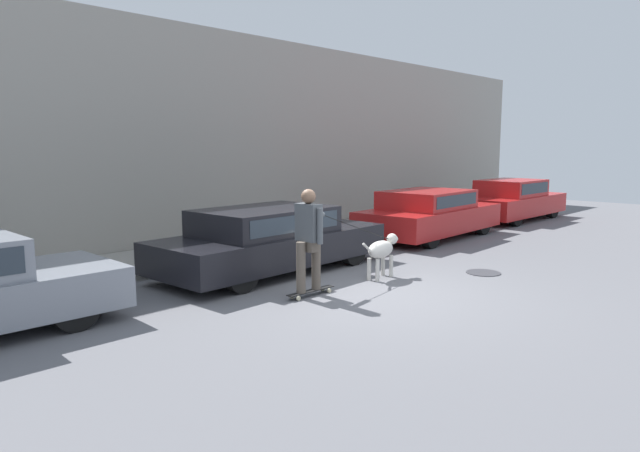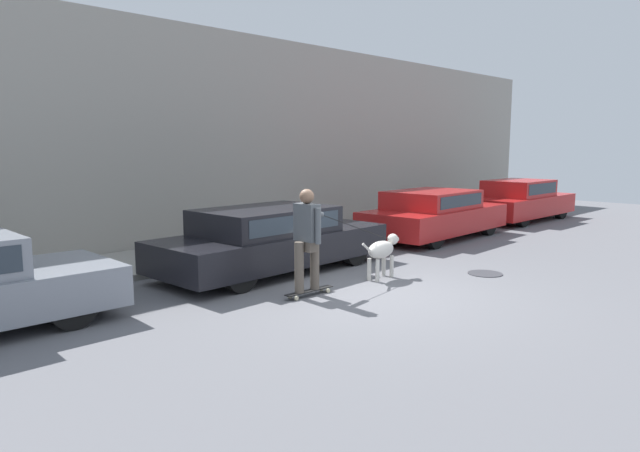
% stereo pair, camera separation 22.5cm
% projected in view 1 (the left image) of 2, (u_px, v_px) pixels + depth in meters
% --- Properties ---
extents(ground_plane, '(36.00, 36.00, 0.00)m').
position_uv_depth(ground_plane, '(369.00, 293.00, 9.01)').
color(ground_plane, slate).
extents(back_wall, '(32.00, 0.30, 4.99)m').
position_uv_depth(back_wall, '(164.00, 137.00, 12.59)').
color(back_wall, '#9E998E').
rests_on(back_wall, ground_plane).
extents(sidewalk_curb, '(30.00, 2.26, 0.11)m').
position_uv_depth(sidewalk_curb, '(202.00, 253.00, 12.05)').
color(sidewalk_curb, gray).
rests_on(sidewalk_curb, ground_plane).
extents(parked_car_1, '(4.63, 1.92, 1.19)m').
position_uv_depth(parked_car_1, '(270.00, 240.00, 10.45)').
color(parked_car_1, black).
rests_on(parked_car_1, ground_plane).
extents(parked_car_2, '(4.34, 1.99, 1.20)m').
position_uv_depth(parked_car_2, '(429.00, 214.00, 14.30)').
color(parked_car_2, black).
rests_on(parked_car_2, ground_plane).
extents(parked_car_3, '(4.27, 1.72, 1.26)m').
position_uv_depth(parked_car_3, '(512.00, 201.00, 17.73)').
color(parked_car_3, black).
rests_on(parked_car_3, ground_plane).
extents(dog, '(1.09, 0.37, 0.75)m').
position_uv_depth(dog, '(382.00, 250.00, 9.94)').
color(dog, beige).
rests_on(dog, ground_plane).
extents(skateboarder, '(2.51, 0.59, 1.66)m').
position_uv_depth(skateboarder, '(309.00, 236.00, 8.68)').
color(skateboarder, beige).
rests_on(skateboarder, ground_plane).
extents(manhole_cover, '(0.62, 0.62, 0.01)m').
position_uv_depth(manhole_cover, '(483.00, 273.00, 10.40)').
color(manhole_cover, '#38383D').
rests_on(manhole_cover, ground_plane).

